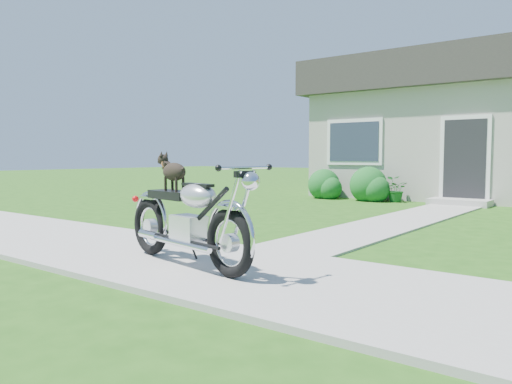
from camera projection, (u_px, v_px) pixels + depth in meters
ground at (357, 293)px, 4.36m from camera, size 80.00×80.00×0.00m
sidewalk at (357, 291)px, 4.35m from camera, size 24.00×2.20×0.04m
walkway at (404, 220)px, 9.22m from camera, size 1.20×8.00×0.03m
potted_plant_left at (394, 189)px, 12.99m from camera, size 0.65×0.57×0.67m
motorcycle_with_dog at (188, 217)px, 5.25m from camera, size 2.21×0.75×1.18m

